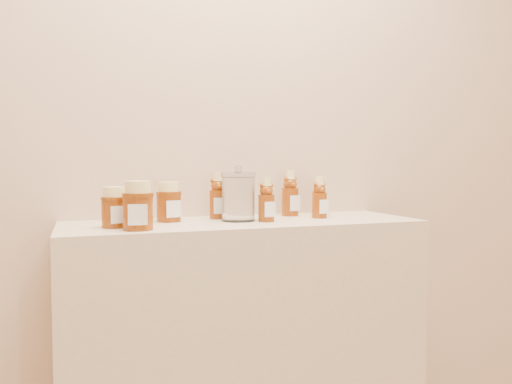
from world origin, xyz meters
name	(u,v)px	position (x,y,z in m)	size (l,w,h in m)	color
wall_back	(227,95)	(0.00, 1.75, 1.35)	(3.50, 0.02, 2.70)	tan
display_table	(244,351)	(0.00, 1.55, 0.45)	(1.20, 0.40, 0.90)	#C3AD8F
bear_bottle_back_left	(218,192)	(-0.06, 1.66, 0.99)	(0.06, 0.06, 0.19)	#662808
bear_bottle_back_mid	(290,190)	(0.22, 1.66, 1.00)	(0.07, 0.07, 0.19)	#662808
bear_bottle_back_right	(319,193)	(0.34, 1.66, 0.98)	(0.06, 0.06, 0.17)	#662808
bear_bottle_front_left	(266,196)	(0.07, 1.51, 0.99)	(0.06, 0.06, 0.17)	#662808
bear_bottle_front_right	(319,195)	(0.29, 1.56, 0.98)	(0.06, 0.06, 0.17)	#662808
honey_jar_left	(114,207)	(-0.43, 1.52, 0.96)	(0.08, 0.08, 0.12)	#662808
honey_jar_back	(169,202)	(-0.24, 1.62, 0.97)	(0.09, 0.09, 0.13)	#662808
honey_jar_front	(138,205)	(-0.36, 1.44, 0.97)	(0.09, 0.09, 0.14)	#662808
glass_canister	(238,194)	(-0.02, 1.56, 0.99)	(0.12, 0.12, 0.18)	white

